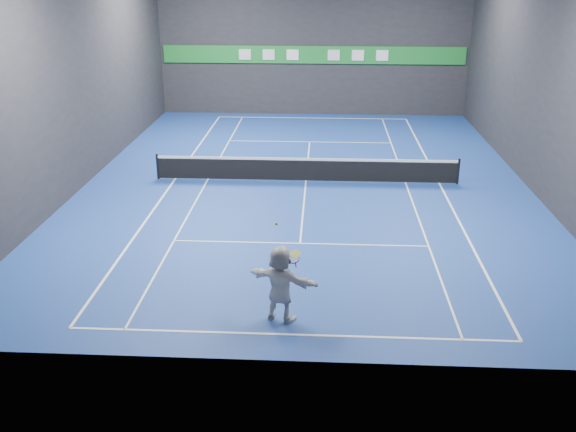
# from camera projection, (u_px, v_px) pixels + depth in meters

# --- Properties ---
(ground) EXTENTS (26.00, 26.00, 0.00)m
(ground) POSITION_uv_depth(u_px,v_px,m) (306.00, 181.00, 26.60)
(ground) COLOR navy
(ground) RESTS_ON ground
(wall_back) EXTENTS (18.00, 0.10, 9.00)m
(wall_back) POSITION_uv_depth(u_px,v_px,m) (313.00, 37.00, 37.05)
(wall_back) COLOR #242427
(wall_back) RESTS_ON ground
(wall_front) EXTENTS (18.00, 0.10, 9.00)m
(wall_front) POSITION_uv_depth(u_px,v_px,m) (289.00, 171.00, 12.88)
(wall_front) COLOR #242427
(wall_front) RESTS_ON ground
(wall_left) EXTENTS (0.10, 26.00, 9.00)m
(wall_left) POSITION_uv_depth(u_px,v_px,m) (81.00, 70.00, 25.43)
(wall_left) COLOR #242427
(wall_left) RESTS_ON ground
(wall_right) EXTENTS (0.10, 26.00, 9.00)m
(wall_right) POSITION_uv_depth(u_px,v_px,m) (542.00, 74.00, 24.50)
(wall_right) COLOR #242427
(wall_right) RESTS_ON ground
(baseline_near) EXTENTS (10.98, 0.08, 0.01)m
(baseline_near) POSITION_uv_depth(u_px,v_px,m) (291.00, 335.00, 15.55)
(baseline_near) COLOR white
(baseline_near) RESTS_ON ground
(baseline_far) EXTENTS (10.98, 0.08, 0.01)m
(baseline_far) POSITION_uv_depth(u_px,v_px,m) (312.00, 118.00, 37.66)
(baseline_far) COLOR white
(baseline_far) RESTS_ON ground
(sideline_doubles_left) EXTENTS (0.08, 23.78, 0.01)m
(sideline_doubles_left) POSITION_uv_depth(u_px,v_px,m) (175.00, 179.00, 26.89)
(sideline_doubles_left) COLOR white
(sideline_doubles_left) RESTS_ON ground
(sideline_doubles_right) EXTENTS (0.08, 23.78, 0.01)m
(sideline_doubles_right) POSITION_uv_depth(u_px,v_px,m) (439.00, 184.00, 26.32)
(sideline_doubles_right) COLOR white
(sideline_doubles_right) RESTS_ON ground
(sideline_singles_left) EXTENTS (0.06, 23.78, 0.01)m
(sideline_singles_left) POSITION_uv_depth(u_px,v_px,m) (208.00, 180.00, 26.81)
(sideline_singles_left) COLOR white
(sideline_singles_left) RESTS_ON ground
(sideline_singles_right) EXTENTS (0.06, 23.78, 0.01)m
(sideline_singles_right) POSITION_uv_depth(u_px,v_px,m) (406.00, 183.00, 26.39)
(sideline_singles_right) COLOR white
(sideline_singles_right) RESTS_ON ground
(service_line_near) EXTENTS (8.23, 0.06, 0.01)m
(service_line_near) POSITION_uv_depth(u_px,v_px,m) (300.00, 243.00, 20.65)
(service_line_near) COLOR white
(service_line_near) RESTS_ON ground
(service_line_far) EXTENTS (8.23, 0.06, 0.01)m
(service_line_far) POSITION_uv_depth(u_px,v_px,m) (310.00, 142.00, 32.55)
(service_line_far) COLOR white
(service_line_far) RESTS_ON ground
(center_service_line) EXTENTS (0.06, 12.80, 0.01)m
(center_service_line) POSITION_uv_depth(u_px,v_px,m) (306.00, 181.00, 26.60)
(center_service_line) COLOR white
(center_service_line) RESTS_ON ground
(player) EXTENTS (1.94, 1.27, 2.00)m
(player) POSITION_uv_depth(u_px,v_px,m) (281.00, 283.00, 15.88)
(player) COLOR silver
(player) RESTS_ON ground
(tennis_ball) EXTENTS (0.07, 0.07, 0.07)m
(tennis_ball) POSITION_uv_depth(u_px,v_px,m) (276.00, 224.00, 15.47)
(tennis_ball) COLOR yellow
(tennis_ball) RESTS_ON player
(tennis_net) EXTENTS (12.50, 0.10, 1.07)m
(tennis_net) POSITION_uv_depth(u_px,v_px,m) (306.00, 169.00, 26.41)
(tennis_net) COLOR black
(tennis_net) RESTS_ON ground
(sponsor_banner) EXTENTS (17.64, 0.11, 1.00)m
(sponsor_banner) POSITION_uv_depth(u_px,v_px,m) (313.00, 55.00, 37.36)
(sponsor_banner) COLOR #1C812D
(sponsor_banner) RESTS_ON wall_back
(tennis_racket) EXTENTS (0.43, 0.41, 0.71)m
(tennis_racket) POSITION_uv_depth(u_px,v_px,m) (293.00, 260.00, 15.69)
(tennis_racket) COLOR #B41314
(tennis_racket) RESTS_ON player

